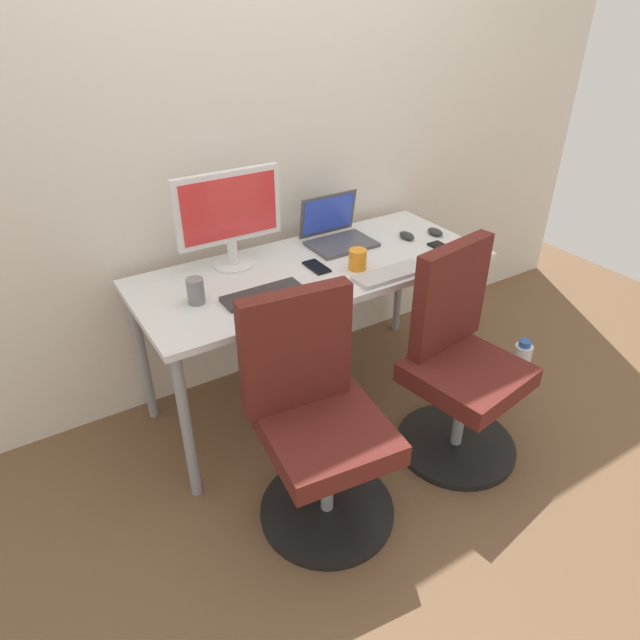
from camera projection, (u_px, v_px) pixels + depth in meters
name	position (u px, v px, depth m)	size (l,w,h in m)	color
ground_plane	(315.00, 395.00, 2.92)	(5.28, 5.28, 0.00)	brown
back_wall	(266.00, 121.00, 2.54)	(4.40, 0.04, 2.60)	silver
desk	(314.00, 280.00, 2.57)	(1.62, 0.68, 0.74)	silver
office_chair_left	(317.00, 425.00, 2.10)	(0.54, 0.54, 0.94)	black
office_chair_right	(459.00, 365.00, 2.42)	(0.54, 0.54, 0.94)	black
water_bottle_on_floor	(520.00, 368.00, 2.87)	(0.09, 0.09, 0.31)	white
desktop_monitor	(229.00, 213.00, 2.40)	(0.48, 0.18, 0.43)	silver
open_laptop	(336.00, 232.00, 2.73)	(0.31, 0.26, 0.23)	#4C4C51
keyboard_by_monitor	(263.00, 294.00, 2.29)	(0.34, 0.12, 0.02)	#2D2D2D
keyboard_by_laptop	(390.00, 274.00, 2.44)	(0.34, 0.12, 0.02)	#B7B7B7
mouse_by_monitor	(435.00, 232.00, 2.83)	(0.06, 0.10, 0.03)	#2D2D2D
mouse_by_laptop	(407.00, 236.00, 2.79)	(0.06, 0.10, 0.03)	#2D2D2D
coffee_mug	(358.00, 259.00, 2.48)	(0.08, 0.08, 0.09)	orange
pen_cup	(196.00, 291.00, 2.22)	(0.07, 0.07, 0.10)	slate
phone_near_laptop	(317.00, 267.00, 2.51)	(0.07, 0.14, 0.01)	black
phone_near_monitor	(442.00, 248.00, 2.69)	(0.07, 0.14, 0.01)	black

